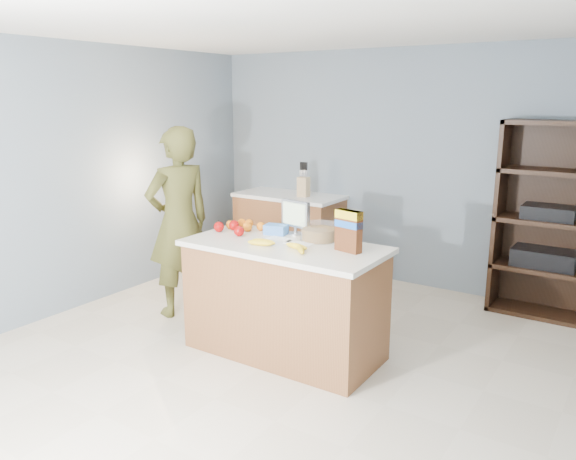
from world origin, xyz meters
The scene contains 15 objects.
floor centered at (0.00, 0.00, 0.00)m, with size 4.50×5.00×0.02m, color beige.
walls centered at (0.00, 0.00, 1.65)m, with size 4.52×5.02×2.51m.
counter_peninsula centered at (0.00, 0.30, 0.42)m, with size 1.56×0.76×0.90m.
back_cabinet centered at (-1.20, 2.20, 0.45)m, with size 1.24×0.62×0.90m.
shelving_unit centered at (1.55, 2.35, 0.86)m, with size 0.90×0.40×1.80m.
person centered at (-1.29, 0.49, 0.87)m, with size 0.64×0.42×1.75m, color #46451C.
knife_block centered at (-0.98, 2.16, 1.02)m, with size 0.12×0.10×0.31m.
envelopes centered at (-0.01, 0.39, 0.90)m, with size 0.42×0.16×0.00m.
bananas centered at (0.04, 0.19, 0.92)m, with size 0.55×0.19×0.05m.
apples centered at (-0.57, 0.36, 0.94)m, with size 0.32×0.23×0.09m.
oranges centered at (-0.54, 0.53, 0.94)m, with size 0.33×0.20×0.07m.
blue_carton centered at (-0.23, 0.52, 0.94)m, with size 0.18×0.12×0.08m, color blue.
salad_bowl centered at (0.16, 0.56, 0.96)m, with size 0.30×0.30×0.13m.
tv centered at (-0.10, 0.61, 1.06)m, with size 0.28×0.12×0.28m.
cereal_box centered at (0.51, 0.38, 1.08)m, with size 0.22×0.12×0.31m.
Camera 1 is at (2.31, -3.16, 2.00)m, focal length 35.00 mm.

